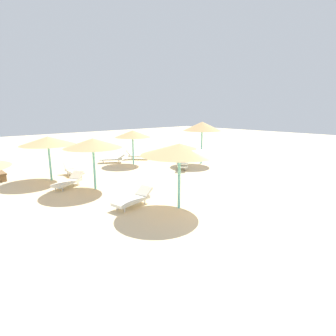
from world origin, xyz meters
name	(u,v)px	position (x,y,z in m)	size (l,w,h in m)	color
ground_plane	(216,207)	(0.00, 0.00, 0.00)	(80.00, 80.00, 0.00)	beige
parasol_0	(133,134)	(2.64, 9.78, 2.27)	(2.64, 2.64, 2.53)	#6BC6BC
parasol_1	(48,141)	(-3.57, 9.14, 2.29)	(3.03, 3.03, 2.54)	#6BC6BC
parasol_3	(202,126)	(6.54, 6.45, 2.81)	(2.81, 2.81, 3.15)	#6BC6BC
parasol_4	(93,143)	(-2.50, 5.83, 2.37)	(2.88, 2.88, 2.62)	#6BC6BC
parasol_5	(179,149)	(-1.21, 1.00, 2.46)	(3.13, 3.13, 2.70)	#6BC6BC
lounger_0	(113,159)	(1.79, 11.32, 0.31)	(1.97, 1.53, 0.65)	silver
lounger_1	(74,171)	(-2.16, 9.34, 0.32)	(0.77, 1.92, 0.75)	silver
lounger_3	(182,165)	(4.10, 6.10, 0.31)	(1.71, 1.88, 0.62)	silver
lounger_4	(69,181)	(-3.38, 7.09, 0.32)	(1.97, 1.46, 0.71)	silver
lounger_5	(134,199)	(-2.46, 2.46, 0.31)	(1.98, 0.97, 0.68)	silver
lounger_6	(137,155)	(4.02, 11.19, 0.32)	(1.72, 1.80, 0.80)	silver
bench_0	(0,174)	(-5.75, 11.18, 0.35)	(0.43, 1.51, 0.49)	brown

